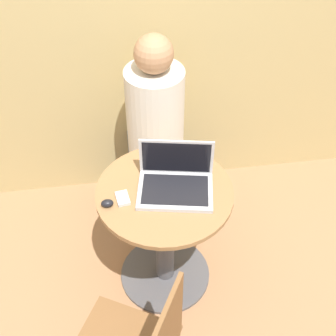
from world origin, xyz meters
name	(u,v)px	position (x,y,z in m)	size (l,w,h in m)	color
ground_plane	(165,274)	(0.00, 0.00, 0.00)	(12.00, 12.00, 0.00)	#9E704C
round_table	(165,227)	(0.00, 0.00, 0.44)	(0.66, 0.66, 0.71)	#4C4C51
laptop	(176,181)	(0.05, 0.02, 0.75)	(0.39, 0.31, 0.22)	#B7B7BC
cell_phone	(123,198)	(-0.20, -0.03, 0.71)	(0.07, 0.09, 0.02)	silver
computer_mouse	(107,203)	(-0.27, -0.05, 0.72)	(0.06, 0.04, 0.03)	black
person_seated	(155,142)	(0.02, 0.56, 0.53)	(0.32, 0.49, 1.24)	#3D4766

